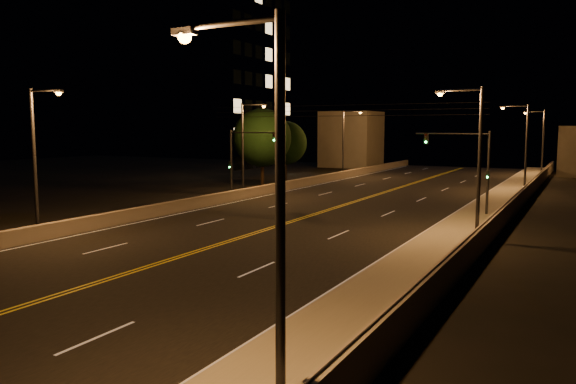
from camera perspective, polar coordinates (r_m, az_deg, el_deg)
The scene contains 21 objects.
road at distance 34.81m, azimuth -1.35°, elevation -3.56°, with size 18.00×120.00×0.02m, color black.
sidewalk at distance 31.00m, azimuth 16.36°, elevation -4.83°, with size 3.60×120.00×0.30m, color #A09B86.
curb at distance 31.44m, azimuth 13.01°, elevation -4.71°, with size 0.14×120.00×0.15m, color #A09B86.
parapet_wall at distance 30.60m, azimuth 19.43°, elevation -3.84°, with size 0.30×120.00×1.00m, color gray.
jersey_barrier at distance 40.03m, azimuth -12.89°, elevation -1.78°, with size 0.45×120.00×0.88m, color gray.
distant_building_left at distance 88.80m, azimuth 6.47°, elevation 5.34°, with size 8.00×8.00×8.59m, color gray.
parapet_rail at distance 30.51m, azimuth 19.46°, elevation -2.86°, with size 0.06×0.06×120.00m, color black.
lane_markings at distance 34.74m, azimuth -1.41°, elevation -3.56°, with size 17.32×116.00×0.00m.
streetlight_0 at distance 10.76m, azimuth -2.19°, elevation -0.40°, with size 2.55×0.28×8.27m.
streetlight_1 at distance 31.65m, azimuth 18.38°, elevation 3.87°, with size 2.55×0.28×8.27m.
streetlight_2 at distance 56.49m, azimuth 22.77°, elevation 4.73°, with size 2.55×0.28×8.27m.
streetlight_3 at distance 77.18m, azimuth 24.27°, elevation 5.02°, with size 2.55×0.28×8.27m.
streetlight_4 at distance 33.92m, azimuth -24.09°, elevation 3.79°, with size 2.55×0.28×8.27m.
streetlight_5 at distance 49.87m, azimuth -4.35°, elevation 5.05°, with size 2.55×0.28×8.27m.
streetlight_6 at distance 70.48m, azimuth 5.86°, elevation 5.47°, with size 2.55×0.28×8.27m.
traffic_signal_right at distance 40.25m, azimuth 18.26°, elevation 2.86°, with size 5.11×0.31×5.92m.
traffic_signal_left at distance 47.24m, azimuth -4.79°, elevation 3.67°, with size 5.11×0.31×5.92m.
overhead_wires at distance 42.80m, azimuth 4.97°, elevation 8.24°, with size 22.00×0.03×0.83m.
building_tower at distance 77.54m, azimuth -10.29°, elevation 11.96°, with size 24.00×15.00×28.26m.
tree_0 at distance 57.81m, azimuth -2.64°, elevation 5.54°, with size 5.98×5.98×8.10m.
tree_1 at distance 65.48m, azimuth -0.30°, elevation 5.00°, with size 5.09×5.09×6.89m.
Camera 1 is at (16.90, -9.80, 6.13)m, focal length 35.00 mm.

